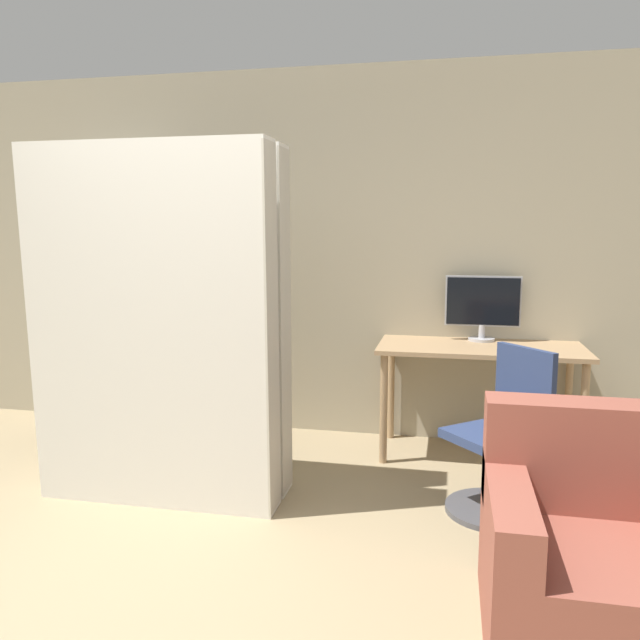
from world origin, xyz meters
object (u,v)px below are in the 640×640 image
Objects in this scene: monitor at (483,305)px; bookshelf at (112,307)px; mattress_near at (152,329)px; armchair at (600,556)px; mattress_far at (174,322)px; office_chair at (503,448)px.

monitor is 2.84m from bookshelf.
mattress_near is 2.40m from armchair.
bookshelf is 0.97× the size of mattress_near.
mattress_near is 1.00× the size of mattress_far.
office_chair is at bearing -85.47° from monitor.
mattress_far is (-1.82, -1.07, -0.02)m from monitor.
bookshelf is (-2.92, 1.04, 0.57)m from office_chair.
armchair is (2.18, -0.74, -0.68)m from mattress_near.
mattress_near is (-1.90, -0.29, 0.64)m from office_chair.
monitor is 0.61× the size of armchair.
armchair is (0.36, -2.07, -0.70)m from monitor.
mattress_far is 2.36× the size of armchair.
mattress_near is at bearing -90.00° from mattress_far.
office_chair is 0.47× the size of bookshelf.
office_chair reaches higher than armchair.
mattress_far is (1.02, -1.06, 0.07)m from bookshelf.
mattress_far is at bearing -46.09° from bookshelf.
mattress_near is (1.02, -1.33, 0.07)m from bookshelf.
armchair is (0.28, -1.03, -0.04)m from office_chair.
bookshelf is (-2.84, -0.01, -0.09)m from monitor.
mattress_far is at bearing -179.33° from office_chair.
bookshelf is 0.97× the size of mattress_far.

